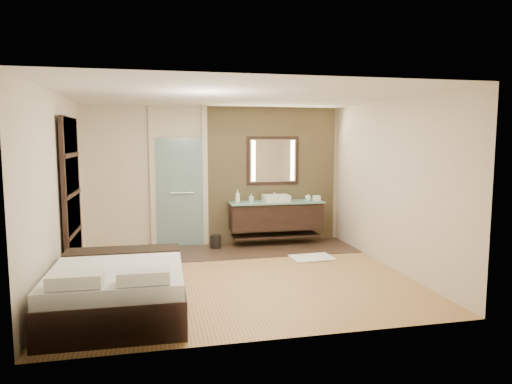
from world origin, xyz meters
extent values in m
plane|color=#9C6E41|center=(0.00, 0.00, 0.00)|extent=(5.00, 5.00, 0.00)
cube|color=#34291C|center=(0.60, 1.60, 0.01)|extent=(3.80, 1.30, 0.01)
cube|color=#9D875A|center=(1.10, 2.21, 1.35)|extent=(2.60, 0.08, 2.70)
cube|color=black|center=(1.10, 1.92, 0.57)|extent=(1.80, 0.50, 0.50)
cube|color=black|center=(1.10, 1.92, 0.18)|extent=(1.71, 0.45, 0.04)
cube|color=#8ED9CA|center=(1.10, 1.90, 0.85)|extent=(1.85, 0.55, 0.03)
cube|color=white|center=(1.10, 1.90, 0.93)|extent=(0.50, 0.38, 0.13)
cylinder|color=silver|center=(1.10, 2.09, 0.95)|extent=(0.03, 0.03, 0.18)
cylinder|color=silver|center=(1.10, 2.05, 1.03)|extent=(0.02, 0.10, 0.02)
cube|color=black|center=(1.10, 2.16, 1.65)|extent=(1.06, 0.03, 0.96)
cube|color=white|center=(1.10, 2.15, 1.65)|extent=(0.94, 0.01, 0.84)
cube|color=#FFF1BF|center=(0.70, 2.14, 1.65)|extent=(0.07, 0.01, 0.80)
cube|color=#FFF1BF|center=(1.50, 2.14, 1.65)|extent=(0.07, 0.01, 0.80)
cube|color=silver|center=(-0.75, 2.20, 1.05)|extent=(0.90, 0.05, 2.10)
cylinder|color=silver|center=(-0.70, 2.15, 1.05)|extent=(0.45, 0.03, 0.03)
cube|color=beige|center=(-1.25, 2.21, 1.35)|extent=(0.10, 0.08, 2.70)
cube|color=beige|center=(-0.25, 2.21, 1.35)|extent=(0.10, 0.08, 2.70)
cube|color=black|center=(-2.43, 0.60, 1.20)|extent=(0.06, 1.20, 2.40)
cube|color=beige|center=(-2.41, 0.60, 0.37)|extent=(0.02, 1.06, 0.52)
cube|color=beige|center=(-2.41, 0.60, 0.96)|extent=(0.02, 1.06, 0.52)
cube|color=beige|center=(-2.41, 0.60, 1.54)|extent=(0.02, 1.06, 0.52)
cube|color=beige|center=(-2.41, 0.60, 2.13)|extent=(0.02, 1.06, 0.52)
cube|color=black|center=(-1.65, -1.15, 0.21)|extent=(1.56, 1.94, 0.42)
cube|color=silver|center=(-1.65, -1.15, 0.51)|extent=(1.52, 1.89, 0.17)
cube|color=black|center=(-1.64, -0.43, 0.59)|extent=(1.49, 0.46, 0.04)
cube|color=silver|center=(-2.00, -1.91, 0.67)|extent=(0.53, 0.30, 0.13)
cube|color=silver|center=(-1.33, -1.92, 0.67)|extent=(0.53, 0.30, 0.13)
cube|color=white|center=(1.45, 0.75, 0.02)|extent=(0.75, 0.54, 0.02)
cylinder|color=black|center=(-0.10, 1.85, 0.13)|extent=(0.26, 0.26, 0.26)
cube|color=white|center=(1.92, 1.85, 0.92)|extent=(0.13, 0.13, 0.10)
imported|color=white|center=(0.34, 1.92, 0.99)|extent=(0.10, 0.10, 0.24)
imported|color=#B2B2B2|center=(0.62, 1.96, 0.95)|extent=(0.09, 0.09, 0.16)
imported|color=silver|center=(1.74, 1.83, 0.93)|extent=(0.12, 0.12, 0.13)
imported|color=white|center=(1.80, 2.03, 0.91)|extent=(0.11, 0.11, 0.09)
camera|label=1|loc=(-1.18, -6.63, 2.07)|focal=32.00mm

